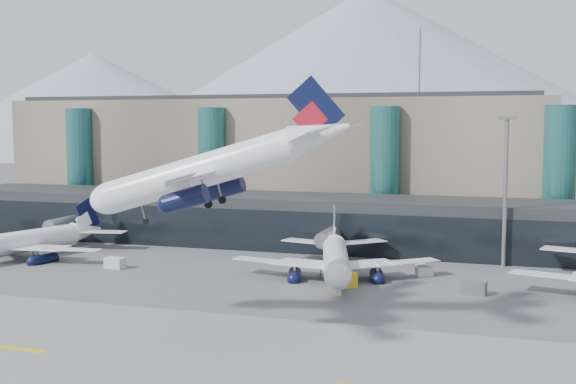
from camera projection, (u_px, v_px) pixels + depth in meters
The scene contains 16 objects.
ground at pixel (237, 327), 86.49m from camera, with size 900.00×900.00×0.00m, color #515154.
runway_strip at pixel (182, 367), 72.23m from camera, with size 400.00×40.00×0.04m, color slate.
runway_markings at pixel (182, 367), 72.23m from camera, with size 128.00×1.00×0.02m.
concourse at pixel (344, 223), 140.88m from camera, with size 170.00×27.00×10.00m.
terminal_main at pixel (275, 160), 177.97m from camera, with size 130.00×30.00×31.00m.
teal_towers at pixel (295, 170), 159.93m from camera, with size 116.40×19.40×46.00m.
mountain_ridge at pixel (489, 88), 438.50m from camera, with size 910.00×400.00×110.00m.
lightmast_mid at pixel (505, 182), 121.83m from camera, with size 3.00×1.20×25.60m.
hero_jet at pixel (223, 159), 82.71m from camera, with size 33.55×34.34×11.07m.
jet_parked_left at pixel (36, 234), 132.30m from camera, with size 32.88×34.53×11.08m.
jet_parked_mid at pixel (336, 249), 115.56m from camera, with size 33.71×34.96×11.23m.
veh_a at pixel (115, 263), 121.59m from camera, with size 3.30×1.85×1.85m, color silver.
veh_c at pixel (474, 288), 103.03m from camera, with size 3.46×1.83×1.92m, color #505055.
veh_d at pixel (424, 272), 115.31m from camera, with size 2.64×1.41×1.51m, color silver.
veh_g at pixel (421, 268), 117.93m from camera, with size 2.65×1.55×1.55m, color silver.
veh_h at pixel (343, 280), 107.34m from camera, with size 3.92×2.07×2.17m, color yellow.
Camera 1 is at (31.08, -78.88, 24.35)m, focal length 45.00 mm.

